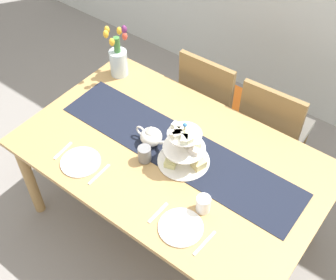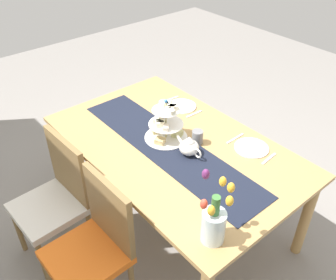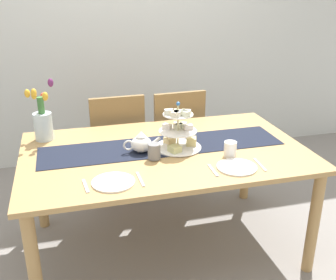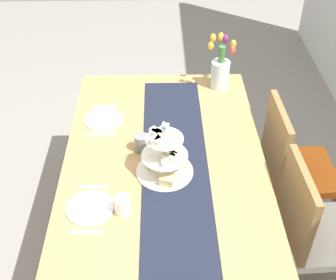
% 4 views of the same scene
% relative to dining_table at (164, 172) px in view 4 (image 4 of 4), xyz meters
% --- Properties ---
extents(ground_plane, '(8.00, 8.00, 0.00)m').
position_rel_dining_table_xyz_m(ground_plane, '(0.00, 0.00, -0.64)').
color(ground_plane, gray).
extents(dining_table, '(1.77, 1.09, 0.73)m').
position_rel_dining_table_xyz_m(dining_table, '(0.00, 0.00, 0.00)').
color(dining_table, tan).
rests_on(dining_table, ground_plane).
extents(chair_left, '(0.43, 0.43, 0.91)m').
position_rel_dining_table_xyz_m(chair_left, '(-0.21, 0.77, -0.14)').
color(chair_left, olive).
rests_on(chair_left, ground_plane).
extents(chair_right, '(0.44, 0.44, 0.91)m').
position_rel_dining_table_xyz_m(chair_right, '(0.29, 0.77, -0.14)').
color(chair_right, olive).
rests_on(chair_right, ground_plane).
extents(table_runner, '(1.56, 0.35, 0.00)m').
position_rel_dining_table_xyz_m(table_runner, '(0.00, 0.06, 0.09)').
color(table_runner, black).
rests_on(table_runner, dining_table).
extents(tiered_cake_stand, '(0.30, 0.30, 0.30)m').
position_rel_dining_table_xyz_m(tiered_cake_stand, '(0.09, 0.00, 0.19)').
color(tiered_cake_stand, beige).
rests_on(tiered_cake_stand, table_runner).
extents(teapot, '(0.24, 0.13, 0.14)m').
position_rel_dining_table_xyz_m(teapot, '(-0.15, 0.00, 0.14)').
color(teapot, white).
rests_on(teapot, table_runner).
extents(tulip_vase, '(0.19, 0.19, 0.41)m').
position_rel_dining_table_xyz_m(tulip_vase, '(-0.74, 0.38, 0.22)').
color(tulip_vase, silver).
rests_on(tulip_vase, dining_table).
extents(dinner_plate_left, '(0.23, 0.23, 0.01)m').
position_rel_dining_table_xyz_m(dinner_plate_left, '(-0.38, -0.36, 0.09)').
color(dinner_plate_left, white).
rests_on(dinner_plate_left, dining_table).
extents(fork_left, '(0.03, 0.15, 0.01)m').
position_rel_dining_table_xyz_m(fork_left, '(-0.52, -0.36, 0.09)').
color(fork_left, silver).
rests_on(fork_left, dining_table).
extents(knife_left, '(0.02, 0.17, 0.01)m').
position_rel_dining_table_xyz_m(knife_left, '(-0.23, -0.36, 0.09)').
color(knife_left, silver).
rests_on(knife_left, dining_table).
extents(dinner_plate_right, '(0.23, 0.23, 0.01)m').
position_rel_dining_table_xyz_m(dinner_plate_right, '(0.33, -0.36, 0.09)').
color(dinner_plate_right, white).
rests_on(dinner_plate_right, dining_table).
extents(fork_right, '(0.02, 0.15, 0.01)m').
position_rel_dining_table_xyz_m(fork_right, '(0.19, -0.36, 0.09)').
color(fork_right, silver).
rests_on(fork_right, dining_table).
extents(knife_right, '(0.03, 0.17, 0.01)m').
position_rel_dining_table_xyz_m(knife_right, '(0.48, -0.36, 0.09)').
color(knife_right, silver).
rests_on(knife_right, dining_table).
extents(mug_grey, '(0.08, 0.08, 0.09)m').
position_rel_dining_table_xyz_m(mug_grey, '(-0.10, -0.12, 0.14)').
color(mug_grey, slate).
rests_on(mug_grey, table_runner).
extents(mug_white_text, '(0.08, 0.08, 0.09)m').
position_rel_dining_table_xyz_m(mug_white_text, '(0.36, -0.20, 0.13)').
color(mug_white_text, white).
rests_on(mug_white_text, dining_table).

